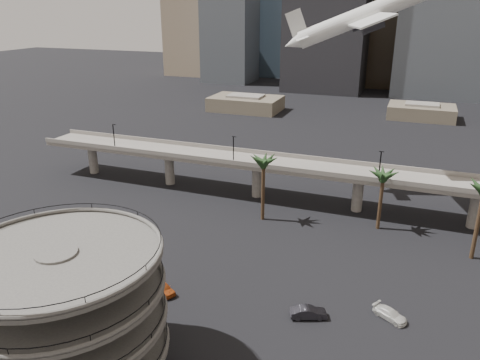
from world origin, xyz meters
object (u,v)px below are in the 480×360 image
at_px(airborne_jet, 366,15).
at_px(car_a, 163,288).
at_px(overpass, 306,171).
at_px(car_b, 308,313).
at_px(car_c, 390,314).
at_px(parking_ramp, 64,304).

bearing_deg(airborne_jet, car_a, -128.11).
xyz_separation_m(overpass, car_a, (-11.83, -40.63, -6.52)).
height_order(car_b, car_c, car_b).
distance_m(overpass, airborne_jet, 34.67).
height_order(parking_ramp, car_b, parking_ramp).
height_order(car_a, car_b, car_b).
relative_size(parking_ramp, airborne_jet, 0.65).
bearing_deg(parking_ramp, car_b, 41.54).
distance_m(car_b, car_c, 11.14).
xyz_separation_m(overpass, car_c, (20.29, -35.00, -6.63)).
bearing_deg(airborne_jet, car_b, -105.98).
distance_m(airborne_jet, car_a, 68.72).
relative_size(overpass, car_a, 27.02).
relative_size(overpass, airborne_jet, 3.81).
xyz_separation_m(parking_ramp, car_c, (33.29, 24.00, -9.13)).
distance_m(airborne_jet, car_b, 64.37).
xyz_separation_m(airborne_jet, car_a, (-19.65, -54.16, -37.46)).
distance_m(parking_ramp, overpass, 60.46).
height_order(overpass, car_b, overpass).
distance_m(overpass, car_b, 40.53).
relative_size(car_b, car_c, 1.03).
bearing_deg(car_a, overpass, 12.22).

